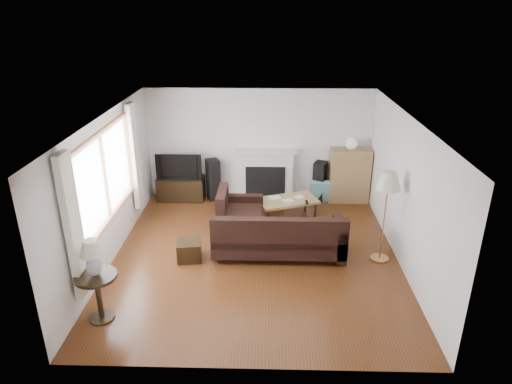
{
  "coord_description": "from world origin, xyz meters",
  "views": [
    {
      "loc": [
        0.2,
        -7.11,
        4.19
      ],
      "look_at": [
        0.0,
        0.3,
        1.1
      ],
      "focal_mm": 32.0,
      "sensor_mm": 36.0,
      "label": 1
    }
  ],
  "objects_px": {
    "bookshelf": "(349,175)",
    "sectional_sofa": "(279,234)",
    "coffee_table": "(288,209)",
    "side_table": "(99,297)",
    "tv_stand": "(181,188)",
    "floor_lamp": "(384,217)"
  },
  "relations": [
    {
      "from": "sectional_sofa",
      "to": "floor_lamp",
      "type": "bearing_deg",
      "value": -4.03
    },
    {
      "from": "tv_stand",
      "to": "sectional_sofa",
      "type": "distance_m",
      "value": 3.27
    },
    {
      "from": "bookshelf",
      "to": "sectional_sofa",
      "type": "relative_size",
      "value": 0.48
    },
    {
      "from": "sectional_sofa",
      "to": "side_table",
      "type": "bearing_deg",
      "value": -143.64
    },
    {
      "from": "sectional_sofa",
      "to": "coffee_table",
      "type": "relative_size",
      "value": 2.13
    },
    {
      "from": "coffee_table",
      "to": "floor_lamp",
      "type": "bearing_deg",
      "value": -64.48
    },
    {
      "from": "coffee_table",
      "to": "side_table",
      "type": "distance_m",
      "value": 4.32
    },
    {
      "from": "tv_stand",
      "to": "coffee_table",
      "type": "xyz_separation_m",
      "value": [
        2.39,
        -1.01,
        -0.03
      ]
    },
    {
      "from": "bookshelf",
      "to": "sectional_sofa",
      "type": "xyz_separation_m",
      "value": [
        -1.62,
        -2.46,
        -0.2
      ]
    },
    {
      "from": "coffee_table",
      "to": "side_table",
      "type": "height_order",
      "value": "side_table"
    },
    {
      "from": "sectional_sofa",
      "to": "coffee_table",
      "type": "bearing_deg",
      "value": 81.41
    },
    {
      "from": "tv_stand",
      "to": "coffee_table",
      "type": "relative_size",
      "value": 0.89
    },
    {
      "from": "sectional_sofa",
      "to": "coffee_table",
      "type": "height_order",
      "value": "sectional_sofa"
    },
    {
      "from": "bookshelf",
      "to": "side_table",
      "type": "distance_m",
      "value": 6.03
    },
    {
      "from": "bookshelf",
      "to": "floor_lamp",
      "type": "xyz_separation_m",
      "value": [
        0.17,
        -2.59,
        0.21
      ]
    },
    {
      "from": "tv_stand",
      "to": "side_table",
      "type": "xyz_separation_m",
      "value": [
        -0.38,
        -4.32,
        0.1
      ]
    },
    {
      "from": "side_table",
      "to": "floor_lamp",
      "type": "bearing_deg",
      "value": 22.02
    },
    {
      "from": "tv_stand",
      "to": "floor_lamp",
      "type": "relative_size",
      "value": 0.64
    },
    {
      "from": "coffee_table",
      "to": "floor_lamp",
      "type": "distance_m",
      "value": 2.28
    },
    {
      "from": "bookshelf",
      "to": "coffee_table",
      "type": "distance_m",
      "value": 1.79
    },
    {
      "from": "tv_stand",
      "to": "coffee_table",
      "type": "bearing_deg",
      "value": -22.91
    },
    {
      "from": "tv_stand",
      "to": "floor_lamp",
      "type": "distance_m",
      "value": 4.75
    }
  ]
}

